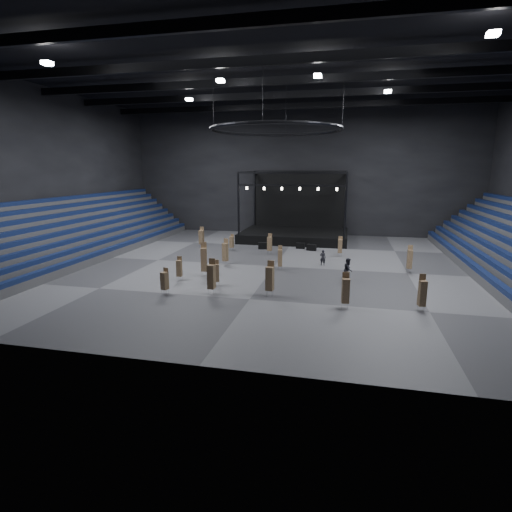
% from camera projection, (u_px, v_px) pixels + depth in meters
% --- Properties ---
extents(floor, '(50.00, 50.00, 0.00)m').
position_uv_depth(floor, '(274.00, 266.00, 39.55)').
color(floor, '#575659').
rests_on(floor, ground).
extents(ceiling, '(50.00, 42.00, 0.20)m').
position_uv_depth(ceiling, '(276.00, 71.00, 35.71)').
color(ceiling, black).
rests_on(ceiling, wall_back).
extents(wall_back, '(50.00, 0.20, 18.00)m').
position_uv_depth(wall_back, '(300.00, 172.00, 57.65)').
color(wall_back, black).
rests_on(wall_back, ground).
extents(wall_front, '(50.00, 0.20, 18.00)m').
position_uv_depth(wall_front, '(193.00, 179.00, 17.62)').
color(wall_front, black).
rests_on(wall_front, ground).
extents(wall_left, '(0.20, 42.00, 18.00)m').
position_uv_depth(wall_left, '(47.00, 173.00, 42.99)').
color(wall_left, black).
rests_on(wall_left, ground).
extents(bleachers_left, '(7.20, 40.00, 6.40)m').
position_uv_depth(bleachers_left, '(70.00, 240.00, 44.10)').
color(bleachers_left, '#464648').
rests_on(bleachers_left, floor).
extents(stage, '(14.00, 10.00, 9.20)m').
position_uv_depth(stage, '(295.00, 228.00, 54.72)').
color(stage, black).
rests_on(stage, floor).
extents(truss_ring, '(12.30, 12.30, 5.15)m').
position_uv_depth(truss_ring, '(276.00, 129.00, 36.78)').
color(truss_ring, black).
rests_on(truss_ring, ceiling).
extents(roof_girders, '(49.00, 30.35, 0.70)m').
position_uv_depth(roof_girders, '(276.00, 81.00, 35.88)').
color(roof_girders, black).
rests_on(roof_girders, ceiling).
extents(floodlights, '(28.60, 16.60, 0.25)m').
position_uv_depth(floodlights, '(268.00, 78.00, 32.20)').
color(floodlights, white).
rests_on(floodlights, roof_girders).
extents(flight_case_left, '(1.27, 0.83, 0.78)m').
position_uv_depth(flight_case_left, '(263.00, 246.00, 48.05)').
color(flight_case_left, black).
rests_on(flight_case_left, floor).
extents(flight_case_mid, '(1.06, 0.57, 0.69)m').
position_uv_depth(flight_case_mid, '(300.00, 246.00, 48.28)').
color(flight_case_mid, black).
rests_on(flight_case_mid, floor).
extents(flight_case_right, '(1.20, 0.79, 0.73)m').
position_uv_depth(flight_case_right, '(311.00, 247.00, 47.12)').
color(flight_case_right, black).
rests_on(flight_case_right, floor).
extents(chair_stack_0, '(0.62, 0.62, 2.72)m').
position_uv_depth(chair_stack_0, '(270.00, 278.00, 30.04)').
color(chair_stack_0, silver).
rests_on(chair_stack_0, floor).
extents(chair_stack_1, '(0.56, 0.56, 2.54)m').
position_uv_depth(chair_stack_1, '(201.00, 237.00, 48.82)').
color(chair_stack_1, silver).
rests_on(chair_stack_1, floor).
extents(chair_stack_2, '(0.47, 0.47, 2.34)m').
position_uv_depth(chair_stack_2, '(280.00, 257.00, 38.01)').
color(chair_stack_2, silver).
rests_on(chair_stack_2, floor).
extents(chair_stack_3, '(0.49, 0.49, 2.57)m').
position_uv_depth(chair_stack_3, '(410.00, 259.00, 36.94)').
color(chair_stack_3, silver).
rests_on(chair_stack_3, floor).
extents(chair_stack_4, '(0.66, 0.66, 3.08)m').
position_uv_depth(chair_stack_4, '(204.00, 259.00, 35.72)').
color(chair_stack_4, silver).
rests_on(chair_stack_4, floor).
extents(chair_stack_5, '(0.52, 0.52, 2.15)m').
position_uv_depth(chair_stack_5, '(217.00, 272.00, 32.83)').
color(chair_stack_5, silver).
rests_on(chair_stack_5, floor).
extents(chair_stack_6, '(0.54, 0.54, 2.57)m').
position_uv_depth(chair_stack_6, '(422.00, 293.00, 26.83)').
color(chair_stack_6, silver).
rests_on(chair_stack_6, floor).
extents(chair_stack_7, '(0.59, 0.59, 2.07)m').
position_uv_depth(chair_stack_7, '(165.00, 280.00, 30.51)').
color(chair_stack_7, silver).
rests_on(chair_stack_7, floor).
extents(chair_stack_8, '(0.47, 0.47, 2.10)m').
position_uv_depth(chair_stack_8, '(179.00, 268.00, 34.38)').
color(chair_stack_8, silver).
rests_on(chair_stack_8, floor).
extents(chair_stack_9, '(0.47, 0.47, 2.20)m').
position_uv_depth(chair_stack_9, '(340.00, 246.00, 43.89)').
color(chair_stack_9, silver).
rests_on(chair_stack_9, floor).
extents(chair_stack_10, '(0.51, 0.51, 2.34)m').
position_uv_depth(chair_stack_10, '(270.00, 243.00, 44.98)').
color(chair_stack_10, silver).
rests_on(chair_stack_10, floor).
extents(chair_stack_11, '(0.56, 0.56, 2.78)m').
position_uv_depth(chair_stack_11, '(211.00, 276.00, 30.51)').
color(chair_stack_11, silver).
rests_on(chair_stack_11, floor).
extents(chair_stack_12, '(0.49, 0.49, 1.94)m').
position_uv_depth(chair_stack_12, '(232.00, 242.00, 47.03)').
color(chair_stack_12, silver).
rests_on(chair_stack_12, floor).
extents(chair_stack_13, '(0.56, 0.56, 2.55)m').
position_uv_depth(chair_stack_13, '(346.00, 290.00, 27.33)').
color(chair_stack_13, silver).
rests_on(chair_stack_13, floor).
extents(chair_stack_14, '(0.57, 0.57, 2.67)m').
position_uv_depth(chair_stack_14, '(225.00, 252.00, 39.88)').
color(chair_stack_14, silver).
rests_on(chair_stack_14, floor).
extents(man_center, '(0.60, 0.43, 1.56)m').
position_uv_depth(man_center, '(323.00, 258.00, 39.78)').
color(man_center, black).
rests_on(man_center, floor).
extents(crew_member, '(0.94, 1.10, 1.97)m').
position_uv_depth(crew_member, '(348.00, 269.00, 34.31)').
color(crew_member, black).
rests_on(crew_member, floor).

